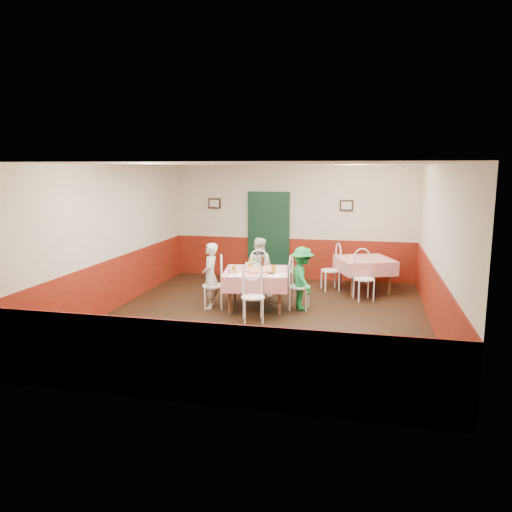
% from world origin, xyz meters
% --- Properties ---
extents(floor, '(7.00, 7.00, 0.00)m').
position_xyz_m(floor, '(0.00, 0.00, 0.00)').
color(floor, black).
rests_on(floor, ground).
extents(ceiling, '(7.00, 7.00, 0.00)m').
position_xyz_m(ceiling, '(0.00, 0.00, 2.80)').
color(ceiling, white).
rests_on(ceiling, back_wall).
extents(back_wall, '(6.00, 0.10, 2.80)m').
position_xyz_m(back_wall, '(0.00, 3.50, 1.40)').
color(back_wall, beige).
rests_on(back_wall, ground).
extents(front_wall, '(6.00, 0.10, 2.80)m').
position_xyz_m(front_wall, '(0.00, -3.50, 1.40)').
color(front_wall, beige).
rests_on(front_wall, ground).
extents(left_wall, '(0.10, 7.00, 2.80)m').
position_xyz_m(left_wall, '(-3.00, 0.00, 1.40)').
color(left_wall, beige).
rests_on(left_wall, ground).
extents(right_wall, '(0.10, 7.00, 2.80)m').
position_xyz_m(right_wall, '(3.00, 0.00, 1.40)').
color(right_wall, beige).
rests_on(right_wall, ground).
extents(wainscot_back, '(6.00, 0.03, 1.00)m').
position_xyz_m(wainscot_back, '(0.00, 3.48, 0.50)').
color(wainscot_back, maroon).
rests_on(wainscot_back, ground).
extents(wainscot_front, '(6.00, 0.03, 1.00)m').
position_xyz_m(wainscot_front, '(0.00, -3.48, 0.50)').
color(wainscot_front, maroon).
rests_on(wainscot_front, ground).
extents(wainscot_left, '(0.03, 7.00, 1.00)m').
position_xyz_m(wainscot_left, '(-2.98, 0.00, 0.50)').
color(wainscot_left, maroon).
rests_on(wainscot_left, ground).
extents(wainscot_right, '(0.03, 7.00, 1.00)m').
position_xyz_m(wainscot_right, '(2.98, 0.00, 0.50)').
color(wainscot_right, maroon).
rests_on(wainscot_right, ground).
extents(door, '(0.96, 0.06, 2.10)m').
position_xyz_m(door, '(-0.60, 3.45, 1.05)').
color(door, black).
rests_on(door, ground).
extents(picture_left, '(0.32, 0.03, 0.26)m').
position_xyz_m(picture_left, '(-2.00, 3.45, 1.85)').
color(picture_left, black).
rests_on(picture_left, back_wall).
extents(picture_right, '(0.32, 0.03, 0.26)m').
position_xyz_m(picture_right, '(1.30, 3.45, 1.85)').
color(picture_right, black).
rests_on(picture_right, back_wall).
extents(thermostat, '(0.10, 0.03, 0.10)m').
position_xyz_m(thermostat, '(-1.90, 3.45, 1.50)').
color(thermostat, white).
rests_on(thermostat, back_wall).
extents(main_table, '(1.40, 1.40, 0.77)m').
position_xyz_m(main_table, '(-0.28, 0.60, 0.38)').
color(main_table, red).
rests_on(main_table, ground).
extents(second_table, '(1.45, 1.45, 0.77)m').
position_xyz_m(second_table, '(1.78, 2.47, 0.38)').
color(second_table, red).
rests_on(second_table, ground).
extents(chair_left, '(0.53, 0.53, 0.90)m').
position_xyz_m(chair_left, '(-1.12, 0.47, 0.45)').
color(chair_left, white).
rests_on(chair_left, ground).
extents(chair_right, '(0.43, 0.43, 0.90)m').
position_xyz_m(chair_right, '(0.56, 0.74, 0.45)').
color(chair_right, white).
rests_on(chair_right, ground).
extents(chair_far, '(0.51, 0.51, 0.90)m').
position_xyz_m(chair_far, '(-0.41, 1.44, 0.45)').
color(chair_far, white).
rests_on(chair_far, ground).
extents(chair_near, '(0.53, 0.53, 0.90)m').
position_xyz_m(chair_near, '(-0.14, -0.24, 0.45)').
color(chair_near, white).
rests_on(chair_near, ground).
extents(chair_second_a, '(0.54, 0.54, 0.90)m').
position_xyz_m(chair_second_a, '(1.03, 2.47, 0.45)').
color(chair_second_a, white).
rests_on(chair_second_a, ground).
extents(chair_second_b, '(0.54, 0.54, 0.90)m').
position_xyz_m(chair_second_b, '(1.78, 1.72, 0.45)').
color(chair_second_b, white).
rests_on(chair_second_b, ground).
extents(pizza, '(0.50, 0.50, 0.03)m').
position_xyz_m(pizza, '(-0.24, 0.53, 0.77)').
color(pizza, '#B74723').
rests_on(pizza, main_table).
extents(plate_left, '(0.29, 0.29, 0.01)m').
position_xyz_m(plate_left, '(-0.67, 0.53, 0.77)').
color(plate_left, white).
rests_on(plate_left, main_table).
extents(plate_right, '(0.29, 0.29, 0.01)m').
position_xyz_m(plate_right, '(0.14, 0.69, 0.77)').
color(plate_right, white).
rests_on(plate_right, main_table).
extents(plate_far, '(0.29, 0.29, 0.01)m').
position_xyz_m(plate_far, '(-0.33, 1.03, 0.77)').
color(plate_far, white).
rests_on(plate_far, main_table).
extents(glass_a, '(0.09, 0.09, 0.14)m').
position_xyz_m(glass_a, '(-0.63, 0.26, 0.83)').
color(glass_a, '#BF7219').
rests_on(glass_a, main_table).
extents(glass_b, '(0.10, 0.10, 0.16)m').
position_xyz_m(glass_b, '(0.10, 0.42, 0.84)').
color(glass_b, '#BF7219').
rests_on(glass_b, main_table).
extents(glass_c, '(0.10, 0.10, 0.16)m').
position_xyz_m(glass_c, '(-0.48, 0.98, 0.84)').
color(glass_c, '#BF7219').
rests_on(glass_c, main_table).
extents(beer_bottle, '(0.08, 0.08, 0.24)m').
position_xyz_m(beer_bottle, '(-0.24, 1.03, 0.88)').
color(beer_bottle, '#381C0A').
rests_on(beer_bottle, main_table).
extents(shaker_a, '(0.04, 0.04, 0.09)m').
position_xyz_m(shaker_a, '(-0.62, 0.11, 0.81)').
color(shaker_a, silver).
rests_on(shaker_a, main_table).
extents(shaker_b, '(0.04, 0.04, 0.09)m').
position_xyz_m(shaker_b, '(-0.53, 0.08, 0.81)').
color(shaker_b, silver).
rests_on(shaker_b, main_table).
extents(shaker_c, '(0.04, 0.04, 0.09)m').
position_xyz_m(shaker_c, '(-0.69, 0.16, 0.81)').
color(shaker_c, '#B23319').
rests_on(shaker_c, main_table).
extents(menu_left, '(0.40, 0.47, 0.00)m').
position_xyz_m(menu_left, '(-0.56, 0.13, 0.76)').
color(menu_left, white).
rests_on(menu_left, main_table).
extents(menu_right, '(0.32, 0.41, 0.00)m').
position_xyz_m(menu_right, '(0.18, 0.28, 0.76)').
color(menu_right, white).
rests_on(menu_right, main_table).
extents(wallet, '(0.12, 0.11, 0.02)m').
position_xyz_m(wallet, '(0.06, 0.35, 0.77)').
color(wallet, black).
rests_on(wallet, main_table).
extents(diner_left, '(0.40, 0.52, 1.29)m').
position_xyz_m(diner_left, '(-1.17, 0.46, 0.65)').
color(diner_left, gray).
rests_on(diner_left, ground).
extents(diner_far, '(0.66, 0.53, 1.29)m').
position_xyz_m(diner_far, '(-0.42, 1.49, 0.64)').
color(diner_far, gray).
rests_on(diner_far, ground).
extents(diner_right, '(0.74, 0.92, 1.24)m').
position_xyz_m(diner_right, '(0.61, 0.75, 0.62)').
color(diner_right, gray).
rests_on(diner_right, ground).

